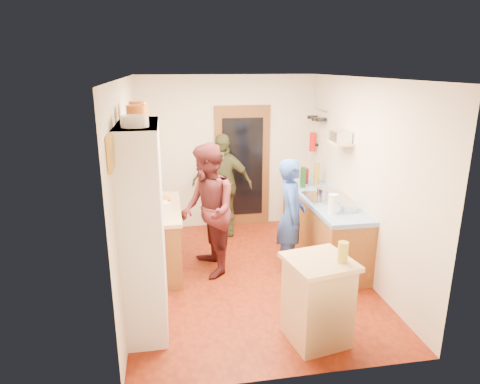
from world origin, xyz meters
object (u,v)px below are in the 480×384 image
object	(u,v)px
person_hob	(293,217)
person_back	(223,185)
hutch_body	(144,227)
right_counter_base	(322,228)
island_base	(317,303)
person_left	(209,209)

from	to	relation	value
person_hob	person_back	size ratio (longest dim) A/B	0.93
hutch_body	right_counter_base	distance (m)	2.90
person_back	island_base	bearing A→B (deg)	-65.76
person_back	person_hob	bearing A→B (deg)	-49.58
person_back	hutch_body	bearing A→B (deg)	-101.84
person_left	person_back	xyz separation A→B (m)	(0.36, 1.34, -0.04)
person_hob	person_left	size ratio (longest dim) A/B	0.88
island_base	hutch_body	bearing A→B (deg)	158.02
right_counter_base	person_left	bearing A→B (deg)	-171.59
hutch_body	person_left	size ratio (longest dim) A/B	1.23
person_left	island_base	bearing A→B (deg)	19.59
right_counter_base	person_hob	distance (m)	0.82
hutch_body	person_left	xyz separation A→B (m)	(0.80, 1.05, -0.21)
right_counter_base	person_hob	world-z (taller)	person_hob
hutch_body	person_back	distance (m)	2.66
right_counter_base	person_hob	xyz separation A→B (m)	(-0.59, -0.43, 0.37)
person_hob	person_back	distance (m)	1.70
hutch_body	person_left	world-z (taller)	hutch_body
island_base	person_left	size ratio (longest dim) A/B	0.48
right_counter_base	person_back	bearing A→B (deg)	141.08
right_counter_base	island_base	distance (m)	2.14
right_counter_base	person_left	distance (m)	1.79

